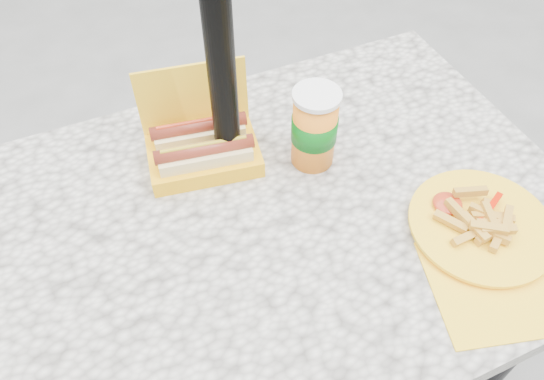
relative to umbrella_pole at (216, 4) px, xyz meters
name	(u,v)px	position (x,y,z in m)	size (l,w,h in m)	color
ground	(265,372)	(0.00, -0.16, -1.10)	(60.00, 60.00, 0.00)	slate
picnic_table	(262,252)	(0.00, -0.16, -0.46)	(1.20, 0.80, 0.75)	beige
umbrella_pole	(216,4)	(0.00, 0.00, 0.00)	(0.05, 0.05, 2.20)	black
hotdog_box	(202,146)	(-0.05, 0.03, -0.31)	(0.24, 0.19, 0.18)	yellow
fries_plate	(481,229)	(0.35, -0.35, -0.34)	(0.31, 0.36, 0.05)	yellow
soda_cup	(314,128)	(0.16, -0.06, -0.26)	(0.09, 0.09, 0.17)	orange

